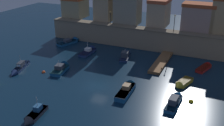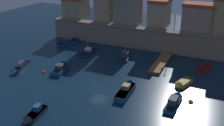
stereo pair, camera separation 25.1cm
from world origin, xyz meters
name	(u,v)px [view 1 (the left image)]	position (x,y,z in m)	size (l,w,h in m)	color
ground_plane	(99,86)	(0.00, 0.00, 0.00)	(114.01, 114.01, 0.00)	#0C2338
quay_wall	(139,38)	(0.00, 20.16, 2.34)	(43.52, 2.61, 4.65)	gray
old_town_backdrop	(142,9)	(-0.77, 23.65, 7.90)	(41.26, 6.11, 9.25)	tan
pier_dock	(161,62)	(6.90, 13.38, 0.25)	(2.13, 11.24, 0.70)	brown
quay_lamp_0	(110,15)	(-7.04, 20.16, 6.67)	(0.32, 0.32, 2.97)	black
quay_lamp_1	(175,20)	(7.44, 20.16, 6.98)	(0.32, 0.32, 3.51)	black
moored_boat_0	(175,100)	(12.33, -0.17, 0.45)	(1.82, 6.29, 1.86)	#195689
moored_boat_1	(34,116)	(-3.75, -11.43, 0.35)	(1.99, 4.77, 2.97)	#333338
moored_boat_3	(62,67)	(-9.01, 2.96, 0.44)	(2.89, 5.90, 2.85)	#195689
moored_boat_4	(182,83)	(12.32, 5.65, 0.39)	(2.68, 4.57, 1.36)	gold
moored_boat_5	(128,89)	(4.89, 0.22, 0.47)	(1.84, 6.80, 1.83)	#195689
moored_boat_6	(126,55)	(-0.69, 13.72, 0.43)	(2.79, 6.10, 2.47)	navy
moored_boat_8	(71,41)	(-15.81, 16.90, 0.37)	(3.57, 6.64, 1.75)	#195689
moored_boat_9	(19,68)	(-16.06, -0.46, 0.39)	(3.03, 6.59, 2.93)	navy
moored_boat_11	(90,50)	(-8.73, 13.13, 0.35)	(1.82, 6.02, 3.14)	navy
moored_boat_13	(205,67)	(15.00, 14.14, 0.32)	(2.82, 5.23, 1.26)	red
mooring_buoy_0	(191,102)	(14.40, 1.00, 0.00)	(0.79, 0.79, 0.79)	yellow
mooring_buoy_1	(44,72)	(-11.38, 0.56, 0.00)	(0.66, 0.66, 0.66)	#EA4C19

